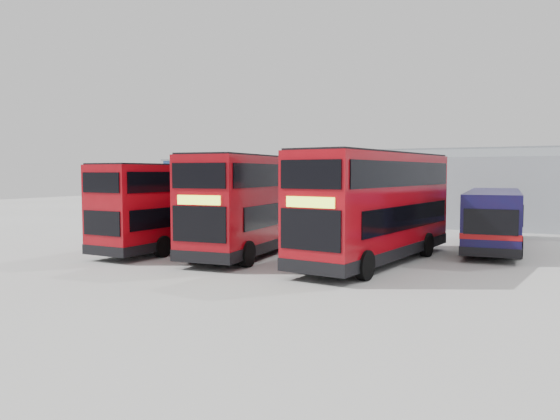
% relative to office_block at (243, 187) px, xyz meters
% --- Properties ---
extents(ground_plane, '(120.00, 120.00, 0.00)m').
position_rel_office_block_xyz_m(ground_plane, '(14.00, -17.99, -2.58)').
color(ground_plane, '#AEAEA8').
rests_on(ground_plane, ground).
extents(office_block, '(12.30, 8.32, 5.12)m').
position_rel_office_block_xyz_m(office_block, '(0.00, 0.00, 0.00)').
color(office_block, navy).
rests_on(office_block, ground).
extents(maintenance_shed, '(30.50, 12.00, 5.89)m').
position_rel_office_block_xyz_m(maintenance_shed, '(22.00, 2.01, 0.02)').
color(maintenance_shed, '#969CA4').
rests_on(maintenance_shed, ground).
extents(double_decker_left, '(2.75, 10.40, 4.38)m').
position_rel_office_block_xyz_m(double_decker_left, '(8.68, -20.39, -0.40)').
color(double_decker_left, '#980811').
rests_on(double_decker_left, ground).
extents(double_decker_centre, '(3.95, 11.48, 4.76)m').
position_rel_office_block_xyz_m(double_decker_centre, '(12.96, -19.67, -0.21)').
color(double_decker_centre, '#980811').
rests_on(double_decker_centre, ground).
extents(double_decker_right, '(3.89, 11.66, 4.84)m').
position_rel_office_block_xyz_m(double_decker_right, '(19.08, -19.72, -0.17)').
color(double_decker_right, '#980811').
rests_on(double_decker_right, ground).
extents(single_decker_blue, '(3.58, 11.27, 3.00)m').
position_rel_office_block_xyz_m(single_decker_blue, '(23.08, -12.59, -1.09)').
color(single_decker_blue, '#0E0D3C').
rests_on(single_decker_blue, ground).
extents(panel_van, '(2.50, 5.40, 2.31)m').
position_rel_office_block_xyz_m(panel_van, '(-0.71, -4.64, -1.29)').
color(panel_van, white).
rests_on(panel_van, ground).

